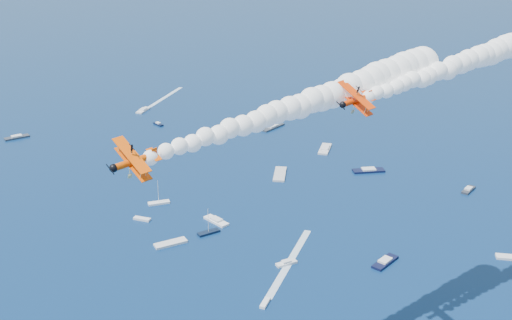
# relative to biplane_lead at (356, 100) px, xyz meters

# --- Properties ---
(biplane_lead) EXTENTS (12.94, 13.01, 9.05)m
(biplane_lead) POSITION_rel_biplane_lead_xyz_m (0.00, 0.00, 0.00)
(biplane_lead) COLOR #F43905
(biplane_trail) EXTENTS (13.32, 13.42, 9.00)m
(biplane_trail) POSITION_rel_biplane_lead_xyz_m (-33.51, -29.65, -2.65)
(biplane_trail) COLOR #F14F05
(smoke_trail_lead) EXTENTS (74.94, 74.89, 12.53)m
(smoke_trail_lead) POSITION_rel_biplane_lead_xyz_m (24.57, 25.63, 2.75)
(smoke_trail_lead) COLOR white
(smoke_trail_trail) EXTENTS (74.94, 74.81, 12.53)m
(smoke_trail_trail) POSITION_rel_biplane_lead_xyz_m (-9.24, -3.75, 0.10)
(smoke_trail_trail) COLOR white
(spectator_boats) EXTENTS (243.12, 187.25, 0.70)m
(spectator_boats) POSITION_rel_biplane_lead_xyz_m (-24.38, 74.56, -57.08)
(spectator_boats) COLOR white
(spectator_boats) RESTS_ON ground
(boat_wakes) EXTENTS (87.73, 185.12, 0.04)m
(boat_wakes) POSITION_rel_biplane_lead_xyz_m (-55.10, 108.58, -57.40)
(boat_wakes) COLOR white
(boat_wakes) RESTS_ON ground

